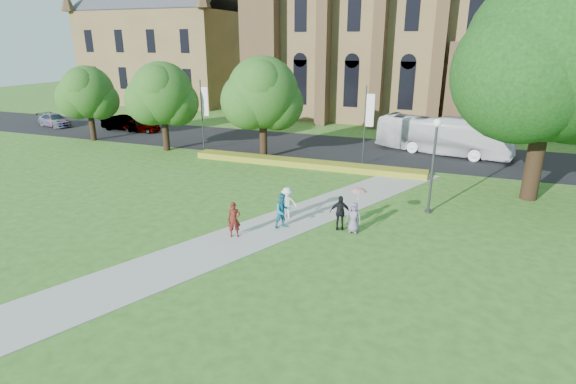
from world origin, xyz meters
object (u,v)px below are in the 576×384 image
at_px(large_tree, 554,55).
at_px(car_2, 55,120).
at_px(streetlamp, 434,155).
at_px(car_0, 141,125).
at_px(car_1, 123,123).
at_px(tour_coach, 443,136).
at_px(pedestrian_0, 234,220).

height_order(large_tree, car_2, large_tree).
relative_size(streetlamp, large_tree, 0.40).
relative_size(car_0, car_1, 0.86).
xyz_separation_m(car_1, car_2, (-8.76, -0.77, -0.09)).
height_order(tour_coach, car_0, tour_coach).
bearing_deg(car_1, tour_coach, -87.17).
relative_size(tour_coach, car_2, 2.35).
bearing_deg(tour_coach, car_2, 107.00).
distance_m(car_1, pedestrian_0, 31.09).
bearing_deg(car_1, pedestrian_0, -129.71).
xyz_separation_m(car_0, car_1, (-2.31, 0.03, 0.09)).
relative_size(car_0, pedestrian_0, 2.31).
bearing_deg(pedestrian_0, streetlamp, 10.12).
relative_size(large_tree, car_2, 2.82).
relative_size(car_2, pedestrian_0, 2.69).
relative_size(large_tree, car_1, 2.82).
bearing_deg(car_2, large_tree, -84.69).
xyz_separation_m(car_2, pedestrian_0, (32.32, -19.53, 0.21)).
xyz_separation_m(large_tree, car_0, (-35.32, 8.97, -7.66)).
bearing_deg(streetlamp, pedestrian_0, -141.60).
bearing_deg(pedestrian_0, car_2, 120.57).
bearing_deg(tour_coach, pedestrian_0, 172.58).
relative_size(tour_coach, car_0, 2.74).
height_order(streetlamp, car_1, streetlamp).
distance_m(tour_coach, pedestrian_0, 22.97).
distance_m(streetlamp, large_tree, 8.73).
distance_m(streetlamp, pedestrian_0, 11.20).
xyz_separation_m(car_1, pedestrian_0, (23.55, -20.30, 0.12)).
bearing_deg(pedestrian_0, large_tree, 10.47).
distance_m(car_1, car_2, 8.80).
bearing_deg(car_2, pedestrian_0, -105.77).
distance_m(large_tree, car_0, 37.24).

